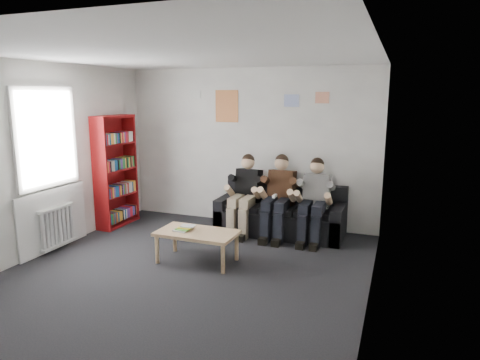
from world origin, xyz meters
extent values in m
plane|color=black|center=(0.00, 0.00, 0.00)|extent=(5.00, 5.00, 0.00)
plane|color=silver|center=(0.00, 0.00, 2.70)|extent=(5.00, 5.00, 0.00)
plane|color=white|center=(0.00, 2.50, 1.35)|extent=(4.50, 0.00, 4.50)
plane|color=white|center=(-2.25, 0.00, 1.35)|extent=(0.00, 5.00, 5.00)
plane|color=white|center=(2.25, 0.00, 1.35)|extent=(0.00, 5.00, 5.00)
cube|color=black|center=(0.71, 2.07, 0.20)|extent=(2.05, 0.84, 0.39)
cube|color=black|center=(0.71, 2.40, 0.59)|extent=(2.05, 0.19, 0.40)
cube|color=black|center=(-0.23, 2.07, 0.28)|extent=(0.17, 0.84, 0.56)
cube|color=black|center=(1.65, 2.07, 0.28)|extent=(0.17, 0.84, 0.56)
cube|color=black|center=(0.71, 2.00, 0.44)|extent=(1.71, 0.58, 0.09)
cube|color=maroon|center=(-2.09, 1.55, 0.95)|extent=(0.29, 0.86, 1.91)
cube|color=tan|center=(-0.02, 0.49, 0.41)|extent=(1.07, 0.59, 0.04)
cylinder|color=tan|center=(-0.51, 0.25, 0.19)|extent=(0.05, 0.05, 0.39)
cylinder|color=tan|center=(0.46, 0.25, 0.19)|extent=(0.05, 0.05, 0.39)
cylinder|color=tan|center=(-0.51, 0.73, 0.19)|extent=(0.05, 0.05, 0.39)
cylinder|color=tan|center=(0.46, 0.73, 0.19)|extent=(0.05, 0.05, 0.39)
cube|color=silver|center=(-0.24, 0.44, 0.44)|extent=(0.19, 0.14, 0.01)
cube|color=#54B33F|center=(-0.22, 0.47, 0.45)|extent=(0.19, 0.14, 0.01)
cube|color=yellow|center=(-0.20, 0.50, 0.47)|extent=(0.19, 0.14, 0.01)
cube|color=silver|center=(-0.18, 0.53, 0.48)|extent=(0.19, 0.14, 0.01)
cube|color=black|center=(0.14, 2.12, 0.76)|extent=(0.40, 0.29, 0.57)
sphere|color=#D8AC83|center=(0.14, 2.08, 1.15)|extent=(0.22, 0.22, 0.22)
sphere|color=black|center=(0.14, 2.10, 1.18)|extent=(0.21, 0.21, 0.21)
cube|color=gray|center=(0.14, 1.82, 0.55)|extent=(0.36, 0.46, 0.15)
cube|color=gray|center=(0.14, 1.60, 0.24)|extent=(0.34, 0.14, 0.48)
cube|color=black|center=(0.14, 1.54, 0.05)|extent=(0.34, 0.26, 0.10)
cube|color=#492D18|center=(0.71, 2.12, 0.76)|extent=(0.42, 0.30, 0.59)
sphere|color=#D8AC83|center=(0.71, 2.08, 1.17)|extent=(0.23, 0.23, 0.23)
sphere|color=black|center=(0.71, 2.10, 1.21)|extent=(0.22, 0.22, 0.22)
cube|color=black|center=(0.71, 1.81, 0.56)|extent=(0.37, 0.48, 0.16)
cube|color=black|center=(0.71, 1.59, 0.24)|extent=(0.35, 0.15, 0.48)
cube|color=black|center=(0.71, 1.52, 0.05)|extent=(0.35, 0.27, 0.10)
cube|color=white|center=(0.71, 1.71, 0.71)|extent=(0.04, 0.15, 0.04)
cube|color=silver|center=(1.28, 2.12, 0.76)|extent=(0.40, 0.29, 0.57)
sphere|color=#D8AC83|center=(1.28, 2.08, 1.15)|extent=(0.22, 0.22, 0.22)
sphere|color=black|center=(1.28, 2.10, 1.18)|extent=(0.21, 0.21, 0.21)
cube|color=black|center=(1.28, 1.82, 0.55)|extent=(0.36, 0.46, 0.15)
cube|color=black|center=(1.28, 1.60, 0.24)|extent=(0.34, 0.14, 0.48)
cube|color=black|center=(1.28, 1.54, 0.05)|extent=(0.34, 0.26, 0.10)
cylinder|color=white|center=(-2.15, -0.08, 0.35)|extent=(0.06, 0.06, 0.60)
cylinder|color=white|center=(-2.15, 0.00, 0.35)|extent=(0.06, 0.06, 0.60)
cylinder|color=white|center=(-2.15, 0.08, 0.35)|extent=(0.06, 0.06, 0.60)
cylinder|color=white|center=(-2.15, 0.16, 0.35)|extent=(0.06, 0.06, 0.60)
cylinder|color=white|center=(-2.15, 0.24, 0.35)|extent=(0.06, 0.06, 0.60)
cylinder|color=white|center=(-2.15, 0.32, 0.35)|extent=(0.06, 0.06, 0.60)
cylinder|color=white|center=(-2.15, 0.40, 0.35)|extent=(0.06, 0.06, 0.60)
cylinder|color=white|center=(-2.15, 0.48, 0.35)|extent=(0.06, 0.06, 0.60)
cube|color=white|center=(-2.15, 0.20, 0.07)|extent=(0.10, 0.64, 0.04)
cube|color=white|center=(-2.15, 0.20, 0.63)|extent=(0.10, 0.64, 0.04)
cube|color=white|center=(-2.23, 0.20, 1.65)|extent=(0.02, 1.00, 1.30)
cube|color=white|center=(-2.22, 0.20, 2.33)|extent=(0.05, 1.12, 0.06)
cube|color=white|center=(-2.22, 0.20, 0.97)|extent=(0.05, 1.12, 0.06)
cube|color=white|center=(-2.22, 0.20, 0.45)|extent=(0.03, 1.30, 0.90)
cube|color=gold|center=(-0.40, 2.49, 2.05)|extent=(0.42, 0.01, 0.55)
cube|color=blue|center=(0.75, 2.49, 2.15)|extent=(0.25, 0.01, 0.20)
cube|color=#DD458F|center=(1.25, 2.49, 2.20)|extent=(0.22, 0.01, 0.18)
cube|color=silver|center=(-1.00, 2.49, 2.25)|extent=(0.20, 0.01, 0.14)
camera|label=1|loc=(2.48, -4.47, 2.24)|focal=32.00mm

